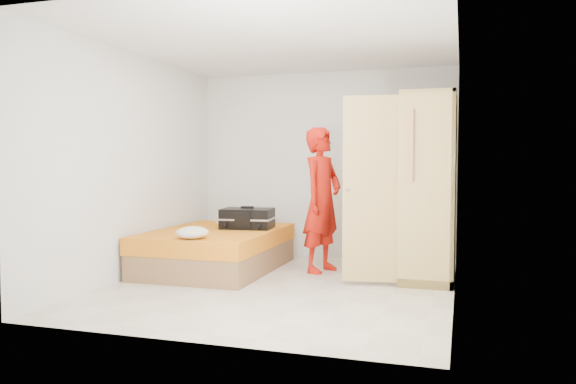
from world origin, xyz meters
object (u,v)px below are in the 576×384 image
(bed, at_px, (217,250))
(person, at_px, (322,200))
(suitcase, at_px, (247,219))
(wardrobe, at_px, (424,192))
(round_cushion, at_px, (192,233))

(bed, bearing_deg, person, 12.59)
(bed, relative_size, person, 1.14)
(suitcase, bearing_deg, person, -5.52)
(wardrobe, xyz_separation_m, round_cushion, (-2.41, -1.02, -0.43))
(bed, relative_size, suitcase, 2.88)
(wardrobe, bearing_deg, person, 175.66)
(bed, distance_m, suitcase, 0.55)
(person, bearing_deg, bed, 120.58)
(wardrobe, distance_m, suitcase, 2.23)
(person, height_order, round_cushion, person)
(bed, distance_m, wardrobe, 2.62)
(suitcase, xyz_separation_m, round_cushion, (-0.22, -1.10, -0.06))
(bed, xyz_separation_m, suitcase, (0.31, 0.27, 0.37))
(person, bearing_deg, suitcase, 109.19)
(person, xyz_separation_m, round_cushion, (-1.19, -1.12, -0.31))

